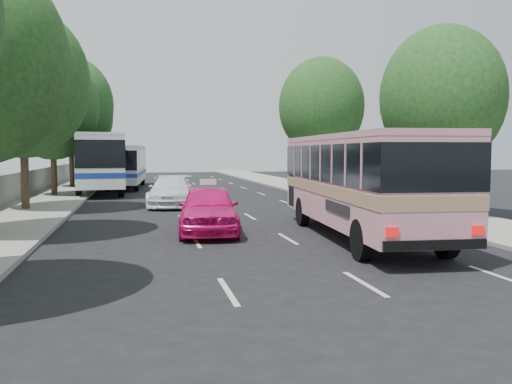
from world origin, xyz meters
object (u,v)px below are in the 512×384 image
object	(u,v)px
white_pickup	(171,191)
tour_coach_front	(98,158)
pink_taxi	(208,209)
tour_coach_rear	(127,163)
pink_bus	(360,174)

from	to	relation	value
white_pickup	tour_coach_front	world-z (taller)	tour_coach_front
pink_taxi	tour_coach_rear	size ratio (longest dim) A/B	0.45
white_pickup	tour_coach_front	size ratio (longest dim) A/B	0.40
pink_taxi	tour_coach_front	distance (m)	20.59
white_pickup	tour_coach_rear	bearing A→B (deg)	107.39
pink_bus	pink_taxi	distance (m)	5.19
pink_bus	tour_coach_front	size ratio (longest dim) A/B	0.80
white_pickup	tour_coach_rear	distance (m)	14.83
tour_coach_rear	tour_coach_front	bearing A→B (deg)	-110.04
pink_taxi	pink_bus	bearing A→B (deg)	-18.36
white_pickup	tour_coach_front	xyz separation A→B (m)	(-4.30, 10.50, 1.56)
pink_taxi	tour_coach_front	bearing A→B (deg)	110.18
white_pickup	pink_taxi	bearing A→B (deg)	-78.13
tour_coach_front	tour_coach_rear	distance (m)	4.47
pink_taxi	tour_coach_rear	distance (m)	24.23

